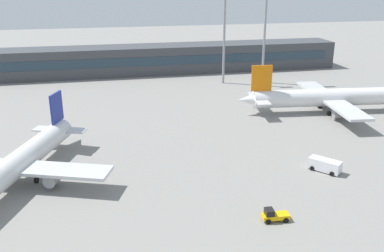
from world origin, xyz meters
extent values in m
plane|color=gray|center=(0.00, 40.00, 0.00)|extent=(400.00, 400.00, 0.00)
cube|color=#3F4247|center=(0.00, 103.68, 4.50)|extent=(138.60, 12.00, 9.00)
cube|color=#263847|center=(0.00, 97.63, 4.95)|extent=(131.67, 0.16, 2.80)
cylinder|color=silver|center=(-24.71, 26.26, 3.29)|extent=(16.20, 34.92, 3.79)
cone|color=silver|center=(-17.85, 44.46, 3.29)|extent=(3.82, 4.48, 2.65)
cube|color=navy|center=(-18.91, 41.65, 7.93)|extent=(1.88, 4.23, 5.48)
cube|color=silver|center=(-18.80, 41.93, 3.49)|extent=(10.31, 6.13, 0.24)
cube|color=silver|center=(-24.36, 27.19, 2.99)|extent=(29.67, 15.03, 0.50)
cylinder|color=gray|center=(-18.76, 25.08, 1.59)|extent=(2.99, 3.69, 1.99)
cylinder|color=black|center=(-26.43, 29.04, 0.50)|extent=(0.72, 1.07, 1.00)
cylinder|color=black|center=(-21.58, 27.21, 0.50)|extent=(0.72, 1.07, 1.00)
cylinder|color=white|center=(43.21, 51.21, 3.58)|extent=(39.30, 8.39, 4.13)
cone|color=white|center=(22.15, 53.54, 3.58)|extent=(4.42, 3.32, 2.89)
cube|color=orange|center=(25.40, 53.18, 8.63)|extent=(4.79, 0.91, 5.97)
cube|color=silver|center=(25.08, 53.21, 3.80)|extent=(4.21, 11.12, 0.26)
cube|color=silver|center=(42.13, 51.33, 3.26)|extent=(8.75, 32.94, 0.54)
cylinder|color=gray|center=(41.41, 44.86, 1.73)|extent=(3.69, 2.54, 2.17)
cylinder|color=gray|center=(42.84, 57.80, 1.73)|extent=(3.69, 2.54, 2.17)
cylinder|color=black|center=(40.74, 48.64, 0.54)|extent=(1.13, 0.55, 1.09)
cylinder|color=black|center=(41.36, 54.25, 0.54)|extent=(1.13, 0.55, 1.09)
cube|color=#F2B20C|center=(10.87, 9.03, 0.65)|extent=(3.71, 1.78, 0.60)
cube|color=black|center=(9.97, 9.10, 1.30)|extent=(1.21, 1.48, 0.90)
cylinder|color=black|center=(9.73, 9.90, 0.35)|extent=(0.72, 0.30, 0.70)
cylinder|color=black|center=(9.61, 8.35, 0.35)|extent=(0.72, 0.30, 0.70)
cylinder|color=black|center=(12.12, 9.72, 0.35)|extent=(0.72, 0.30, 0.70)
cylinder|color=black|center=(12.00, 8.16, 0.35)|extent=(0.72, 0.30, 0.70)
cube|color=white|center=(24.80, 21.53, 1.13)|extent=(4.83, 5.29, 1.90)
cube|color=#1E2633|center=(23.53, 23.08, 1.63)|extent=(1.57, 1.32, 0.70)
cylinder|color=black|center=(24.51, 23.49, 0.38)|extent=(0.70, 0.77, 0.76)
cylinder|color=black|center=(22.93, 22.20, 0.38)|extent=(0.70, 0.77, 0.76)
cylinder|color=black|center=(26.66, 20.86, 0.38)|extent=(0.70, 0.77, 0.76)
cylinder|color=black|center=(25.08, 19.57, 0.38)|extent=(0.70, 0.77, 0.76)
cylinder|color=gray|center=(37.35, 82.84, 14.63)|extent=(0.70, 0.70, 29.25)
cylinder|color=gray|center=(25.54, 84.62, 14.04)|extent=(0.70, 0.70, 28.07)
camera|label=1|loc=(-10.51, -37.03, 30.87)|focal=40.01mm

